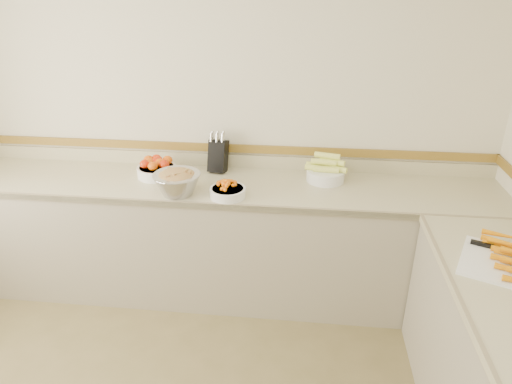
# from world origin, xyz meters

# --- Properties ---
(back_wall) EXTENTS (4.00, 0.00, 4.00)m
(back_wall) POSITION_xyz_m (0.00, 2.00, 1.30)
(back_wall) COLOR beige
(back_wall) RESTS_ON ground_plane
(counter_back) EXTENTS (4.00, 0.65, 1.08)m
(counter_back) POSITION_xyz_m (0.00, 1.68, 0.45)
(counter_back) COLOR #C4BB8E
(counter_back) RESTS_ON ground_plane
(knife_block) EXTENTS (0.15, 0.17, 0.31)m
(knife_block) POSITION_xyz_m (0.01, 1.90, 1.02)
(knife_block) COLOR black
(knife_block) RESTS_ON counter_back
(tomato_bowl) EXTENTS (0.28, 0.28, 0.14)m
(tomato_bowl) POSITION_xyz_m (-0.42, 1.75, 0.96)
(tomato_bowl) COLOR white
(tomato_bowl) RESTS_ON counter_back
(cherry_tomato_bowl) EXTENTS (0.24, 0.24, 0.13)m
(cherry_tomato_bowl) POSITION_xyz_m (0.15, 1.47, 0.94)
(cherry_tomato_bowl) COLOR white
(cherry_tomato_bowl) RESTS_ON counter_back
(corn_bowl) EXTENTS (0.30, 0.27, 0.20)m
(corn_bowl) POSITION_xyz_m (0.79, 1.81, 0.96)
(corn_bowl) COLOR white
(corn_bowl) RESTS_ON counter_back
(rhubarb_bowl) EXTENTS (0.31, 0.31, 0.18)m
(rhubarb_bowl) POSITION_xyz_m (-0.18, 1.47, 0.99)
(rhubarb_bowl) COLOR #B2B2BA
(rhubarb_bowl) RESTS_ON counter_back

